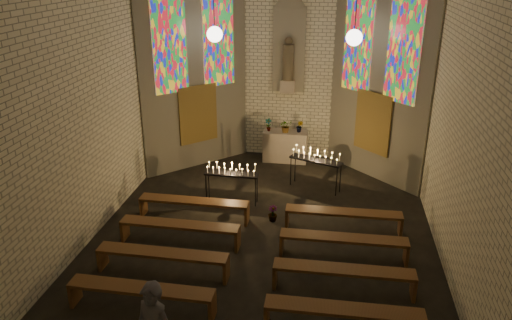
% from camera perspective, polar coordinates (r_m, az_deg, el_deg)
% --- Properties ---
extents(floor, '(12.00, 12.00, 0.00)m').
position_cam_1_polar(floor, '(11.54, 0.41, -10.27)').
color(floor, black).
rests_on(floor, ground).
extents(room, '(8.22, 12.43, 7.00)m').
position_cam_1_polar(room, '(13.30, 2.71, 11.46)').
color(room, '#F0E9C9').
rests_on(room, ground).
extents(altar, '(1.40, 0.60, 1.00)m').
position_cam_1_polar(altar, '(16.18, 3.35, 1.60)').
color(altar, '#B7A895').
rests_on(altar, ground).
extents(flower_vase_left, '(0.24, 0.18, 0.42)m').
position_cam_1_polar(flower_vase_left, '(15.97, 1.43, 4.05)').
color(flower_vase_left, '#4C723F').
rests_on(flower_vase_left, altar).
extents(flower_vase_center, '(0.50, 0.47, 0.44)m').
position_cam_1_polar(flower_vase_center, '(15.86, 3.43, 3.92)').
color(flower_vase_center, '#4C723F').
rests_on(flower_vase_center, altar).
extents(flower_vase_right, '(0.25, 0.22, 0.39)m').
position_cam_1_polar(flower_vase_right, '(15.92, 5.02, 3.86)').
color(flower_vase_right, '#4C723F').
rests_on(flower_vase_right, altar).
extents(aisle_flower_pot, '(0.26, 0.26, 0.41)m').
position_cam_1_polar(aisle_flower_pot, '(12.63, 1.92, -6.12)').
color(aisle_flower_pot, '#4C723F').
rests_on(aisle_flower_pot, ground).
extents(votive_stand_left, '(1.45, 0.38, 1.06)m').
position_cam_1_polar(votive_stand_left, '(13.27, -2.83, -1.29)').
color(votive_stand_left, black).
rests_on(votive_stand_left, ground).
extents(votive_stand_right, '(1.54, 0.90, 1.11)m').
position_cam_1_polar(votive_stand_right, '(14.12, 6.87, 0.28)').
color(votive_stand_right, black).
rests_on(votive_stand_right, ground).
extents(pew_left_0, '(2.79, 0.42, 0.53)m').
position_cam_1_polar(pew_left_0, '(12.70, -7.11, -4.94)').
color(pew_left_0, '#583519').
rests_on(pew_left_0, ground).
extents(pew_right_0, '(2.79, 0.42, 0.53)m').
position_cam_1_polar(pew_right_0, '(12.27, 9.96, -6.17)').
color(pew_right_0, '#583519').
rests_on(pew_right_0, ground).
extents(pew_left_1, '(2.79, 0.42, 0.53)m').
position_cam_1_polar(pew_left_1, '(11.70, -8.72, -7.59)').
color(pew_left_1, '#583519').
rests_on(pew_left_1, ground).
extents(pew_right_1, '(2.79, 0.42, 0.53)m').
position_cam_1_polar(pew_right_1, '(11.22, 9.97, -9.07)').
color(pew_right_1, '#583519').
rests_on(pew_right_1, ground).
extents(pew_left_2, '(2.79, 0.42, 0.53)m').
position_cam_1_polar(pew_left_2, '(10.74, -10.64, -10.71)').
color(pew_left_2, '#583519').
rests_on(pew_left_2, ground).
extents(pew_right_2, '(2.79, 0.42, 0.53)m').
position_cam_1_polar(pew_right_2, '(10.22, 9.98, -12.55)').
color(pew_right_2, '#583519').
rests_on(pew_right_2, ground).
extents(pew_left_3, '(2.79, 0.42, 0.53)m').
position_cam_1_polar(pew_left_3, '(9.82, -12.99, -14.42)').
color(pew_left_3, '#583519').
rests_on(pew_left_3, ground).
extents(pew_right_3, '(2.79, 0.42, 0.53)m').
position_cam_1_polar(pew_right_3, '(9.25, 10.00, -16.78)').
color(pew_right_3, '#583519').
rests_on(pew_right_3, ground).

